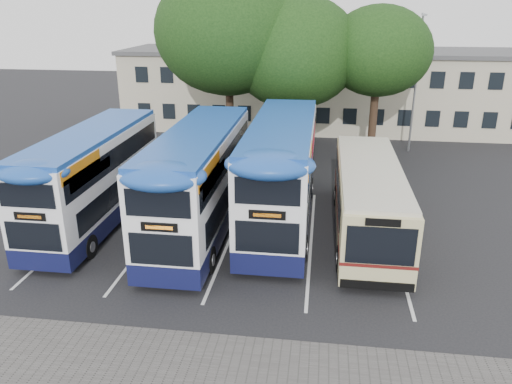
{
  "coord_description": "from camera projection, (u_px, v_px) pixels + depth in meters",
  "views": [
    {
      "loc": [
        0.0,
        -14.59,
        9.56
      ],
      "look_at": [
        -2.66,
        5.0,
        2.11
      ],
      "focal_mm": 35.0,
      "sensor_mm": 36.0,
      "label": 1
    }
  ],
  "objects": [
    {
      "name": "bus_dd_right",
      "position": [
        282.0,
        168.0,
        22.56
      ],
      "size": [
        2.76,
        11.38,
        4.74
      ],
      "color": "#11143E",
      "rests_on": "ground"
    },
    {
      "name": "tree_left",
      "position": [
        228.0,
        32.0,
        30.77
      ],
      "size": [
        9.11,
        9.11,
        11.86
      ],
      "color": "black",
      "rests_on": "ground"
    },
    {
      "name": "bus_dd_left",
      "position": [
        95.0,
        173.0,
        22.57
      ],
      "size": [
        2.52,
        10.42,
        4.34
      ],
      "color": "#11143E",
      "rests_on": "ground"
    },
    {
      "name": "tree_mid",
      "position": [
        294.0,
        52.0,
        30.89
      ],
      "size": [
        8.16,
        8.16,
        10.27
      ],
      "color": "black",
      "rests_on": "ground"
    },
    {
      "name": "bus_dd_mid",
      "position": [
        200.0,
        177.0,
        21.66
      ],
      "size": [
        2.68,
        11.04,
        4.6
      ],
      "color": "#11143E",
      "rests_on": "ground"
    },
    {
      "name": "ground",
      "position": [
        314.0,
        305.0,
        16.9
      ],
      "size": [
        120.0,
        120.0,
        0.0
      ],
      "primitive_type": "plane",
      "color": "black",
      "rests_on": "ground"
    },
    {
      "name": "bus_single",
      "position": [
        368.0,
        195.0,
        21.7
      ],
      "size": [
        2.69,
        10.55,
        3.15
      ],
      "color": "#CEC389",
      "rests_on": "ground"
    },
    {
      "name": "bay_lines",
      "position": [
        232.0,
        235.0,
        22.0
      ],
      "size": [
        14.12,
        11.0,
        0.01
      ],
      "color": "silver",
      "rests_on": "ground"
    },
    {
      "name": "tree_right",
      "position": [
        379.0,
        51.0,
        30.18
      ],
      "size": [
        6.41,
        6.41,
        9.64
      ],
      "color": "black",
      "rests_on": "ground"
    },
    {
      "name": "lamp_post",
      "position": [
        416.0,
        77.0,
        32.87
      ],
      "size": [
        0.25,
        1.05,
        9.06
      ],
      "color": "gray",
      "rests_on": "ground"
    },
    {
      "name": "depot_building",
      "position": [
        324.0,
        88.0,
        40.81
      ],
      "size": [
        32.4,
        8.4,
        6.2
      ],
      "color": "beige",
      "rests_on": "ground"
    }
  ]
}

